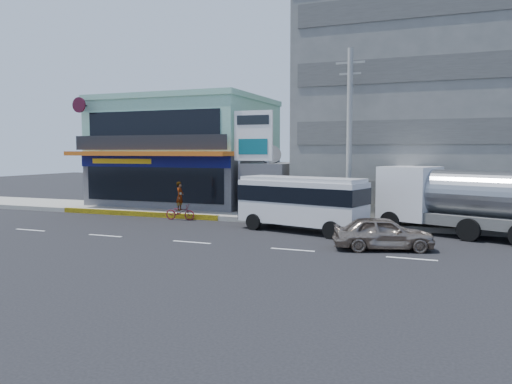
% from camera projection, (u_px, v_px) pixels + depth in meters
% --- Properties ---
extents(ground, '(120.00, 120.00, 0.00)m').
position_uv_depth(ground, '(192.00, 242.00, 23.66)').
color(ground, black).
rests_on(ground, ground).
extents(sidewalk, '(70.00, 5.00, 0.30)m').
position_uv_depth(sidewalk, '(338.00, 219.00, 30.65)').
color(sidewalk, gray).
rests_on(sidewalk, ground).
extents(shop_building, '(12.40, 11.70, 8.00)m').
position_uv_depth(shop_building, '(187.00, 155.00, 39.18)').
color(shop_building, '#444448').
rests_on(shop_building, ground).
extents(concrete_building, '(16.00, 12.00, 14.00)m').
position_uv_depth(concrete_building, '(431.00, 111.00, 33.37)').
color(concrete_building, slate).
rests_on(concrete_building, ground).
extents(gap_structure, '(3.00, 6.00, 3.50)m').
position_uv_depth(gap_structure, '(275.00, 188.00, 34.65)').
color(gap_structure, '#444448').
rests_on(gap_structure, ground).
extents(satellite_dish, '(1.50, 1.50, 0.15)m').
position_uv_depth(satellite_dish, '(270.00, 162.00, 33.57)').
color(satellite_dish, slate).
rests_on(satellite_dish, gap_structure).
extents(billboard, '(2.60, 0.18, 6.90)m').
position_uv_depth(billboard, '(253.00, 142.00, 31.97)').
color(billboard, gray).
rests_on(billboard, ground).
extents(utility_pole_near, '(1.60, 0.30, 10.00)m').
position_uv_depth(utility_pole_near, '(349.00, 136.00, 27.92)').
color(utility_pole_near, '#999993').
rests_on(utility_pole_near, ground).
extents(minibus, '(7.32, 3.95, 2.92)m').
position_uv_depth(minibus, '(301.00, 199.00, 26.68)').
color(minibus, silver).
rests_on(minibus, ground).
extents(sedan, '(4.66, 3.01, 1.48)m').
position_uv_depth(sedan, '(383.00, 233.00, 21.84)').
color(sedan, gray).
rests_on(sedan, ground).
extents(tanker_truck, '(9.16, 5.57, 3.48)m').
position_uv_depth(tanker_truck, '(460.00, 199.00, 25.33)').
color(tanker_truck, silver).
rests_on(tanker_truck, ground).
extents(motorcycle_rider, '(1.95, 0.91, 2.41)m').
position_uv_depth(motorcycle_rider, '(180.00, 207.00, 31.25)').
color(motorcycle_rider, maroon).
rests_on(motorcycle_rider, ground).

